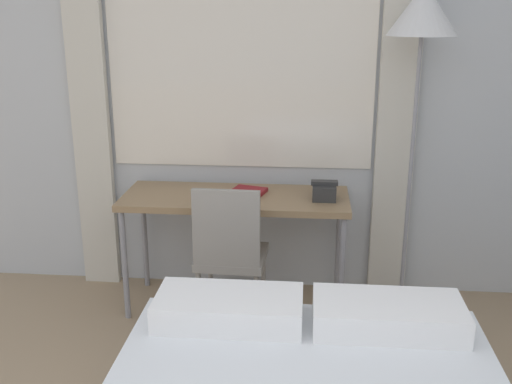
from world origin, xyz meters
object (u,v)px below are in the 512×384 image
at_px(desk_chair, 230,249).
at_px(standing_lamp, 422,31).
at_px(telephone, 324,191).
at_px(desk, 236,205).
at_px(book, 248,192).

bearing_deg(desk_chair, standing_lamp, 17.58).
relative_size(standing_lamp, telephone, 12.15).
xyz_separation_m(desk_chair, telephone, (0.54, 0.26, 0.29)).
distance_m(desk, desk_chair, 0.34).
relative_size(desk_chair, book, 3.67).
relative_size(desk, book, 5.66).
height_order(telephone, book, telephone).
bearing_deg(standing_lamp, desk_chair, -164.47).
relative_size(standing_lamp, book, 8.07).
height_order(desk_chair, telephone, desk_chair).
distance_m(standing_lamp, telephone, 1.06).
bearing_deg(telephone, desk, 177.81).
relative_size(telephone, book, 0.66).
bearing_deg(telephone, standing_lamp, 3.33).
bearing_deg(desk, telephone, -2.19).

